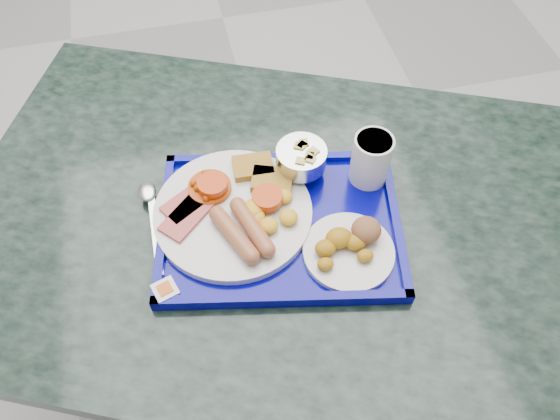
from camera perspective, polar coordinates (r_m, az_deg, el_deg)
name	(u,v)px	position (r m, az deg, el deg)	size (l,w,h in m)	color
floor	(252,122)	(2.11, -2.92, 9.19)	(6.00, 6.00, 0.00)	gray
table	(279,268)	(1.12, -0.12, -6.04)	(1.35, 1.16, 0.71)	gray
tray	(280,225)	(0.94, 0.00, -1.59)	(0.46, 0.38, 0.02)	#030286
main_plate	(237,209)	(0.94, -4.53, 0.08)	(0.27, 0.27, 0.04)	silver
bread_plate	(350,245)	(0.90, 7.34, -3.69)	(0.15, 0.15, 0.05)	silver
fruit_bowl	(302,158)	(0.97, 2.26, 5.46)	(0.09, 0.09, 0.06)	#B8B9BB
juice_cup	(371,158)	(0.97, 9.51, 5.39)	(0.07, 0.07, 0.10)	white
spoon	(151,202)	(0.98, -13.29, 0.79)	(0.06, 0.19, 0.01)	#B8B9BB
knife	(155,231)	(0.95, -12.91, -2.17)	(0.01, 0.18, 0.00)	#B8B9BB
jam_packet	(165,291)	(0.88, -11.88, -8.24)	(0.04, 0.04, 0.01)	white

